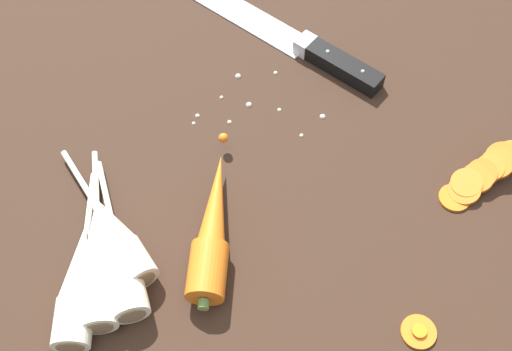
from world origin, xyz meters
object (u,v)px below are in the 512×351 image
object	(u,v)px
parsnip_mid_right	(97,263)
carrot_slice_stray_near	(419,331)
parsnip_mid_left	(114,234)
parsnip_front	(120,260)
carrot_slice_stack	(483,174)
chefs_knife	(272,28)
whole_carrot	(213,229)
parsnip_back	(78,283)

from	to	relation	value
parsnip_mid_right	carrot_slice_stray_near	size ratio (longest dim) A/B	6.10
parsnip_mid_left	carrot_slice_stray_near	distance (cm)	34.20
parsnip_front	carrot_slice_stack	size ratio (longest dim) A/B	1.83
chefs_knife	parsnip_mid_right	world-z (taller)	parsnip_mid_right
chefs_knife	parsnip_mid_right	size ratio (longest dim) A/B	1.21
chefs_knife	carrot_slice_stray_near	xyz separation A→B (cm)	(11.26, -44.56, -0.29)
chefs_knife	carrot_slice_stack	size ratio (longest dim) A/B	2.47
carrot_slice_stray_near	parsnip_front	bearing A→B (deg)	162.45
whole_carrot	parsnip_back	bearing A→B (deg)	-159.71
carrot_slice_stack	parsnip_mid_left	bearing A→B (deg)	-173.43
chefs_knife	carrot_slice_stray_near	world-z (taller)	chefs_knife
whole_carrot	parsnip_back	distance (cm)	15.33
chefs_knife	carrot_slice_stray_near	bearing A→B (deg)	-75.81
parsnip_front	whole_carrot	bearing A→B (deg)	16.11
whole_carrot	carrot_slice_stack	size ratio (longest dim) A/B	1.99
parsnip_mid_left	parsnip_back	distance (cm)	6.59
parsnip_front	carrot_slice_stack	xyz separation A→B (cm)	(42.27, 8.13, -0.66)
parsnip_mid_right	parsnip_back	bearing A→B (deg)	-129.70
parsnip_mid_left	chefs_knife	bearing A→B (deg)	57.23
carrot_slice_stray_near	whole_carrot	bearing A→B (deg)	148.57
parsnip_mid_left	parsnip_back	world-z (taller)	same
parsnip_front	parsnip_mid_right	world-z (taller)	same
parsnip_front	parsnip_mid_right	distance (cm)	2.42
chefs_knife	carrot_slice_stack	xyz separation A→B (cm)	(22.64, -26.66, 0.67)
parsnip_mid_left	parsnip_mid_right	size ratio (longest dim) A/B	0.84
whole_carrot	carrot_slice_stray_near	size ratio (longest dim) A/B	5.96
parsnip_front	parsnip_back	size ratio (longest dim) A/B	0.96
chefs_knife	parsnip_back	xyz separation A→B (cm)	(-23.88, -37.18, 1.33)
chefs_knife	parsnip_back	world-z (taller)	parsnip_back
carrot_slice_stack	whole_carrot	bearing A→B (deg)	-170.81
parsnip_front	parsnip_mid_left	bearing A→B (deg)	102.86
carrot_slice_stack	carrot_slice_stray_near	size ratio (longest dim) A/B	2.99
parsnip_mid_right	carrot_slice_stray_near	xyz separation A→B (cm)	(33.30, -9.60, -1.62)
parsnip_back	carrot_slice_stack	size ratio (longest dim) A/B	1.91
carrot_slice_stray_near	parsnip_back	bearing A→B (deg)	168.14
whole_carrot	parsnip_mid_right	world-z (taller)	whole_carrot
whole_carrot	parsnip_front	xyz separation A→B (cm)	(-10.13, -2.93, -0.12)
chefs_knife	parsnip_back	size ratio (longest dim) A/B	1.30
carrot_slice_stray_near	parsnip_mid_left	bearing A→B (deg)	157.74
whole_carrot	parsnip_front	size ratio (longest dim) A/B	1.09
chefs_knife	whole_carrot	world-z (taller)	whole_carrot
carrot_slice_stack	carrot_slice_stray_near	world-z (taller)	carrot_slice_stack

